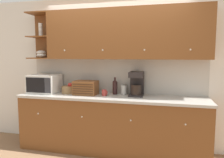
# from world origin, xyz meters

# --- Properties ---
(ground_plane) EXTENTS (24.00, 24.00, 0.00)m
(ground_plane) POSITION_xyz_m (0.00, 0.00, 0.00)
(ground_plane) COLOR #896647
(wall_back) EXTENTS (5.47, 0.06, 2.60)m
(wall_back) POSITION_xyz_m (0.00, 0.03, 1.30)
(wall_back) COLOR silver
(wall_back) RESTS_ON ground_plane
(counter_unit) EXTENTS (3.09, 0.63, 0.94)m
(counter_unit) POSITION_xyz_m (0.00, -0.30, 0.47)
(counter_unit) COLOR brown
(counter_unit) RESTS_ON ground_plane
(backsplash_panel) EXTENTS (3.07, 0.01, 0.60)m
(backsplash_panel) POSITION_xyz_m (0.00, -0.01, 1.24)
(backsplash_panel) COLOR #B7B2A8
(backsplash_panel) RESTS_ON counter_unit
(upper_cabinets) EXTENTS (3.07, 0.35, 0.81)m
(upper_cabinets) POSITION_xyz_m (0.17, -0.17, 1.94)
(upper_cabinets) COLOR brown
(upper_cabinets) RESTS_ON backsplash_panel
(microwave) EXTENTS (0.50, 0.42, 0.32)m
(microwave) POSITION_xyz_m (-1.22, -0.27, 1.10)
(microwave) COLOR silver
(microwave) RESTS_ON counter_unit
(fruit_basket) EXTENTS (0.25, 0.25, 0.19)m
(fruit_basket) POSITION_xyz_m (-0.78, -0.22, 1.00)
(fruit_basket) COLOR #937047
(fruit_basket) RESTS_ON counter_unit
(bread_box) EXTENTS (0.39, 0.28, 0.23)m
(bread_box) POSITION_xyz_m (-0.44, -0.27, 1.05)
(bread_box) COLOR brown
(bread_box) RESTS_ON counter_unit
(mug) EXTENTS (0.09, 0.08, 0.10)m
(mug) POSITION_xyz_m (-0.11, -0.30, 0.99)
(mug) COLOR #B73D38
(mug) RESTS_ON counter_unit
(wine_bottle) EXTENTS (0.08, 0.08, 0.29)m
(wine_bottle) POSITION_xyz_m (0.03, -0.12, 1.07)
(wine_bottle) COLOR black
(wine_bottle) RESTS_ON counter_unit
(storage_canister) EXTENTS (0.11, 0.11, 0.16)m
(storage_canister) POSITION_xyz_m (0.18, -0.09, 1.02)
(storage_canister) COLOR silver
(storage_canister) RESTS_ON counter_unit
(coffee_maker) EXTENTS (0.23, 0.25, 0.40)m
(coffee_maker) POSITION_xyz_m (0.41, -0.18, 1.14)
(coffee_maker) COLOR black
(coffee_maker) RESTS_ON counter_unit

